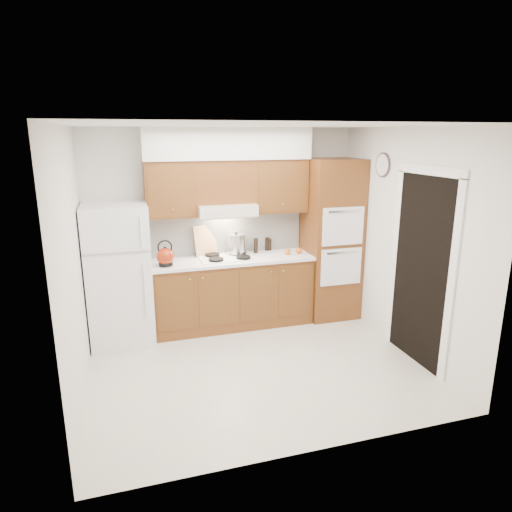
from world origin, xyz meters
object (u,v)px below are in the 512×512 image
Objects in this scene: oven_cabinet at (331,239)px; kettle at (165,257)px; fridge at (119,274)px; stock_pot at (236,244)px.

kettle is (-2.28, -0.11, -0.04)m from oven_cabinet.
stock_pot is at bearing 7.65° from fridge.
oven_cabinet reaches higher than fridge.
kettle is at bearing -164.08° from stock_pot.
kettle is at bearing -7.20° from fridge.
oven_cabinet is 10.10× the size of kettle.
stock_pot is (-1.31, 0.17, -0.01)m from oven_cabinet.
kettle is at bearing -177.35° from oven_cabinet.
oven_cabinet is 8.99× the size of stock_pot.
stock_pot is at bearing 172.61° from oven_cabinet.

